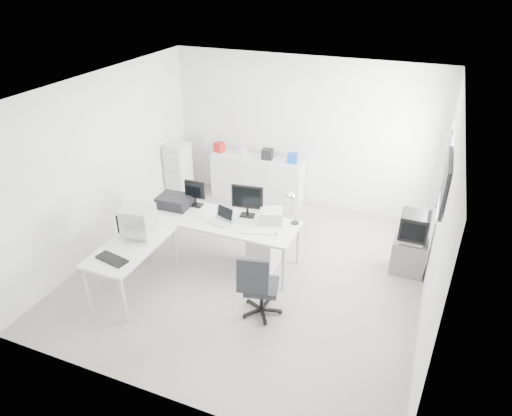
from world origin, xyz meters
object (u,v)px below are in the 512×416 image
at_px(side_desk, 134,266).
at_px(laptop, 220,216).
at_px(lcd_monitor_small, 195,193).
at_px(crt_tv, 414,228).
at_px(drawer_pedestal, 264,251).
at_px(inkjet_printer, 174,201).
at_px(sideboard, 257,179).
at_px(filing_cabinet, 179,171).
at_px(tv_cabinet, 408,256).
at_px(laser_printer, 271,216).
at_px(lcd_monitor_large, 247,201).
at_px(main_desk, 221,240).
at_px(office_chair, 262,284).
at_px(crt_monitor, 139,221).

bearing_deg(side_desk, laptop, 48.01).
relative_size(lcd_monitor_small, crt_tv, 0.86).
height_order(drawer_pedestal, inkjet_printer, inkjet_printer).
bearing_deg(inkjet_printer, lcd_monitor_small, 24.86).
bearing_deg(lcd_monitor_small, sideboard, 78.54).
bearing_deg(filing_cabinet, tv_cabinet, -11.34).
bearing_deg(laser_printer, filing_cabinet, 130.93).
distance_m(side_desk, laser_printer, 2.13).
bearing_deg(lcd_monitor_large, inkjet_printer, 179.67).
distance_m(laser_printer, filing_cabinet, 2.90).
relative_size(laptop, sideboard, 0.20).
bearing_deg(lcd_monitor_small, crt_tv, 7.22).
relative_size(inkjet_printer, sideboard, 0.28).
bearing_deg(lcd_monitor_small, lcd_monitor_large, -2.04).
height_order(main_desk, office_chair, office_chair).
distance_m(side_desk, laptop, 1.43).
distance_m(main_desk, crt_tv, 2.91).
height_order(tv_cabinet, sideboard, sideboard).
distance_m(drawer_pedestal, crt_monitor, 1.92).
relative_size(side_desk, crt_monitor, 2.90).
distance_m(office_chair, tv_cabinet, 2.44).
height_order(lcd_monitor_large, crt_tv, lcd_monitor_large).
relative_size(inkjet_printer, laptop, 1.42).
height_order(drawer_pedestal, lcd_monitor_large, lcd_monitor_large).
bearing_deg(laser_printer, inkjet_printer, 165.94).
height_order(drawer_pedestal, tv_cabinet, drawer_pedestal).
xyz_separation_m(drawer_pedestal, laptop, (-0.65, -0.15, 0.56)).
height_order(main_desk, laptop, laptop).
xyz_separation_m(lcd_monitor_large, crt_monitor, (-1.20, -1.10, -0.01)).
bearing_deg(crt_tv, lcd_monitor_small, -170.74).
distance_m(laptop, office_chair, 1.34).
distance_m(drawer_pedestal, lcd_monitor_large, 0.81).
height_order(main_desk, filing_cabinet, filing_cabinet).
xyz_separation_m(drawer_pedestal, crt_tv, (2.07, 0.74, 0.47)).
height_order(side_desk, filing_cabinet, filing_cabinet).
relative_size(lcd_monitor_small, laser_printer, 1.26).
relative_size(side_desk, tv_cabinet, 2.58).
relative_size(lcd_monitor_large, sideboard, 0.28).
bearing_deg(inkjet_printer, crt_monitor, -91.71).
distance_m(side_desk, drawer_pedestal, 1.93).
bearing_deg(office_chair, lcd_monitor_small, 130.17).
bearing_deg(drawer_pedestal, lcd_monitor_small, 170.91).
relative_size(inkjet_printer, tv_cabinet, 0.93).
distance_m(lcd_monitor_large, sideboard, 2.06).
relative_size(inkjet_printer, office_chair, 0.52).
xyz_separation_m(lcd_monitor_large, sideboard, (-0.59, 1.89, -0.55)).
relative_size(inkjet_printer, crt_tv, 1.01).
distance_m(side_desk, tv_cabinet, 4.09).
distance_m(inkjet_printer, crt_monitor, 0.96).
relative_size(crt_tv, filing_cabinet, 0.45).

